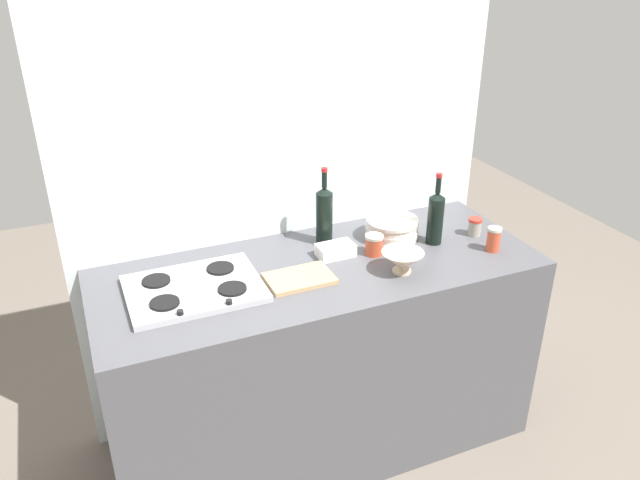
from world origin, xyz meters
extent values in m
plane|color=#6B6056|center=(0.00, 0.00, 0.00)|extent=(6.00, 6.00, 0.00)
cube|color=#4C4C51|center=(0.00, 0.00, 0.45)|extent=(1.80, 0.70, 0.90)
cube|color=silver|center=(0.00, 0.38, 1.15)|extent=(1.90, 0.06, 2.31)
cube|color=#B2B2B7|center=(-0.51, 0.01, 0.91)|extent=(0.50, 0.38, 0.02)
cylinder|color=black|center=(-0.63, -0.08, 0.93)|extent=(0.11, 0.11, 0.01)
cylinder|color=black|center=(-0.38, -0.08, 0.93)|extent=(0.11, 0.11, 0.01)
cylinder|color=black|center=(-0.63, 0.09, 0.93)|extent=(0.11, 0.11, 0.01)
cylinder|color=black|center=(-0.38, 0.09, 0.93)|extent=(0.11, 0.11, 0.01)
cylinder|color=black|center=(-0.59, -0.16, 0.93)|extent=(0.02, 0.02, 0.02)
cylinder|color=black|center=(-0.42, -0.16, 0.93)|extent=(0.02, 0.02, 0.02)
cylinder|color=silver|center=(0.39, 0.12, 0.91)|extent=(0.23, 0.23, 0.01)
cylinder|color=silver|center=(0.39, 0.12, 0.92)|extent=(0.23, 0.23, 0.01)
cylinder|color=silver|center=(0.39, 0.12, 0.94)|extent=(0.23, 0.23, 0.01)
cylinder|color=silver|center=(0.39, 0.12, 0.95)|extent=(0.23, 0.23, 0.01)
cylinder|color=silver|center=(0.39, 0.12, 0.97)|extent=(0.23, 0.23, 0.01)
cylinder|color=silver|center=(0.39, 0.12, 0.98)|extent=(0.23, 0.23, 0.01)
cylinder|color=black|center=(0.10, 0.19, 1.02)|extent=(0.07, 0.07, 0.23)
cone|color=black|center=(0.10, 0.19, 1.14)|extent=(0.07, 0.07, 0.02)
cylinder|color=black|center=(0.10, 0.19, 1.19)|extent=(0.02, 0.02, 0.07)
cylinder|color=#B21E1E|center=(0.10, 0.19, 1.24)|extent=(0.03, 0.03, 0.02)
cylinder|color=black|center=(0.54, 0.01, 1.00)|extent=(0.07, 0.07, 0.21)
cone|color=black|center=(0.54, 0.01, 1.12)|extent=(0.07, 0.07, 0.02)
cylinder|color=black|center=(0.54, 0.01, 1.17)|extent=(0.02, 0.02, 0.07)
cylinder|color=#B21E1E|center=(0.54, 0.01, 1.21)|extent=(0.03, 0.03, 0.02)
cylinder|color=beige|center=(0.28, -0.17, 0.91)|extent=(0.08, 0.08, 0.01)
cone|color=beige|center=(0.28, -0.17, 0.95)|extent=(0.17, 0.17, 0.08)
cube|color=white|center=(0.10, 0.06, 0.93)|extent=(0.15, 0.10, 0.05)
cylinder|color=#9E998C|center=(0.74, 0.00, 0.93)|extent=(0.06, 0.06, 0.07)
cylinder|color=red|center=(0.74, 0.00, 0.97)|extent=(0.06, 0.06, 0.01)
cylinder|color=#C64C2D|center=(0.72, -0.15, 0.95)|extent=(0.06, 0.06, 0.09)
cylinder|color=beige|center=(0.72, -0.15, 1.00)|extent=(0.06, 0.06, 0.01)
cylinder|color=#C64C2D|center=(0.25, 0.01, 0.94)|extent=(0.07, 0.07, 0.07)
cylinder|color=beige|center=(0.25, 0.01, 0.98)|extent=(0.08, 0.08, 0.01)
cube|color=tan|center=(-0.12, -0.07, 0.91)|extent=(0.26, 0.17, 0.02)
camera|label=1|loc=(-0.87, -2.03, 2.13)|focal=35.31mm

